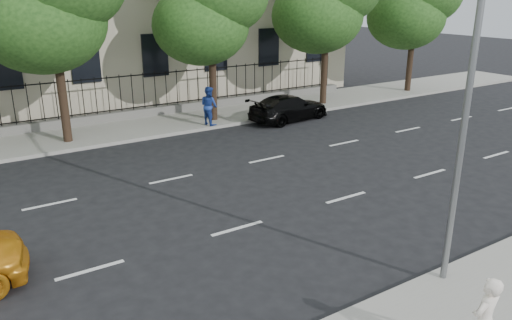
# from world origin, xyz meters

# --- Properties ---
(ground) EXTENTS (120.00, 120.00, 0.00)m
(ground) POSITION_xyz_m (0.00, 0.00, 0.00)
(ground) COLOR black
(ground) RESTS_ON ground
(far_sidewalk) EXTENTS (60.00, 4.00, 0.15)m
(far_sidewalk) POSITION_xyz_m (0.00, 14.00, 0.07)
(far_sidewalk) COLOR gray
(far_sidewalk) RESTS_ON ground
(lane_markings) EXTENTS (49.60, 4.62, 0.01)m
(lane_markings) POSITION_xyz_m (0.00, 4.75, 0.01)
(lane_markings) COLOR silver
(lane_markings) RESTS_ON ground
(iron_fence) EXTENTS (30.00, 0.50, 2.20)m
(iron_fence) POSITION_xyz_m (0.00, 15.70, 0.65)
(iron_fence) COLOR slate
(iron_fence) RESTS_ON far_sidewalk
(street_light) EXTENTS (0.25, 3.32, 8.05)m
(street_light) POSITION_xyz_m (2.50, -1.77, 5.15)
(street_light) COLOR slate
(street_light) RESTS_ON near_sidewalk
(black_sedan) EXTENTS (4.67, 2.40, 1.30)m
(black_sedan) POSITION_xyz_m (8.36, 11.50, 0.65)
(black_sedan) COLOR black
(black_sedan) RESTS_ON ground
(pedestrian_far) EXTENTS (0.87, 1.02, 1.83)m
(pedestrian_far) POSITION_xyz_m (4.34, 12.40, 1.06)
(pedestrian_far) COLOR navy
(pedestrian_far) RESTS_ON far_sidewalk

